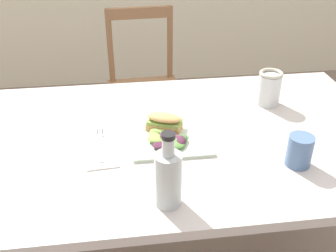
{
  "coord_description": "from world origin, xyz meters",
  "views": [
    {
      "loc": [
        -0.26,
        -1.13,
        1.43
      ],
      "look_at": [
        -0.12,
        -0.02,
        0.76
      ],
      "focal_mm": 42.86,
      "sensor_mm": 36.0,
      "label": 1
    }
  ],
  "objects": [
    {
      "name": "salad_mixed_greens",
      "position": [
        -0.13,
        -0.1,
        0.76
      ],
      "size": [
        0.14,
        0.13,
        0.03
      ],
      "color": "#3D7033",
      "rests_on": "plate_lunch"
    },
    {
      "name": "sandwich_half_front",
      "position": [
        -0.13,
        -0.02,
        0.78
      ],
      "size": [
        0.13,
        0.1,
        0.06
      ],
      "color": "tan",
      "rests_on": "plate_lunch"
    },
    {
      "name": "cup_extra_side",
      "position": [
        0.23,
        -0.25,
        0.79
      ],
      "size": [
        0.07,
        0.07,
        0.09
      ],
      "primitive_type": "cylinder",
      "color": "#4C6B93",
      "rests_on": "dining_table"
    },
    {
      "name": "plate_lunch",
      "position": [
        -0.12,
        -0.06,
        0.74
      ],
      "size": [
        0.25,
        0.25,
        0.01
      ],
      "primitive_type": "cube",
      "color": "beige",
      "rests_on": "dining_table"
    },
    {
      "name": "chair_wooden_far",
      "position": [
        -0.13,
        0.91,
        0.45
      ],
      "size": [
        0.42,
        0.42,
        0.87
      ],
      "color": "#8E6642",
      "rests_on": "ground"
    },
    {
      "name": "fork_on_napkin",
      "position": [
        -0.34,
        -0.06,
        0.75
      ],
      "size": [
        0.03,
        0.19,
        0.0
      ],
      "color": "silver",
      "rests_on": "napkin_folded"
    },
    {
      "name": "napkin_folded",
      "position": [
        -0.34,
        -0.08,
        0.74
      ],
      "size": [
        0.11,
        0.25,
        0.0
      ],
      "primitive_type": "cube",
      "rotation": [
        0.0,
        0.0,
        0.07
      ],
      "color": "silver",
      "rests_on": "dining_table"
    },
    {
      "name": "mason_jar_iced_tea",
      "position": [
        0.27,
        0.12,
        0.8
      ],
      "size": [
        0.08,
        0.08,
        0.13
      ],
      "color": "#995623",
      "rests_on": "dining_table"
    },
    {
      "name": "dining_table",
      "position": [
        -0.09,
        -0.05,
        0.62
      ],
      "size": [
        1.41,
        0.84,
        0.74
      ],
      "color": "#BCB7AD",
      "rests_on": "ground"
    },
    {
      "name": "bottle_cold_brew",
      "position": [
        -0.16,
        -0.36,
        0.81
      ],
      "size": [
        0.07,
        0.07,
        0.21
      ],
      "color": "black",
      "rests_on": "dining_table"
    }
  ]
}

